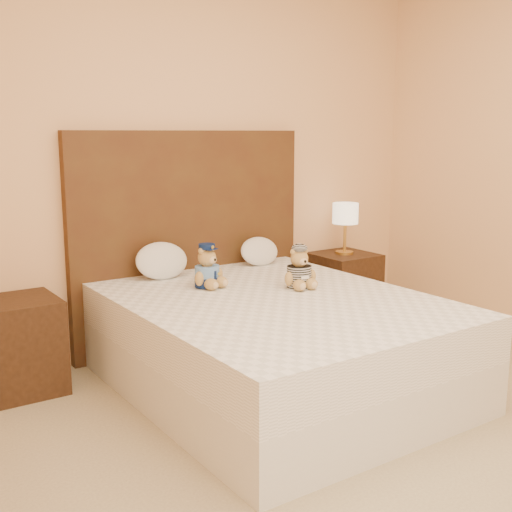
{
  "coord_description": "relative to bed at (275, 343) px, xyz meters",
  "views": [
    {
      "loc": [
        -2.11,
        -1.7,
        1.49
      ],
      "look_at": [
        0.04,
        1.45,
        0.75
      ],
      "focal_mm": 45.0,
      "sensor_mm": 36.0,
      "label": 1
    }
  ],
  "objects": [
    {
      "name": "lamp",
      "position": [
        1.25,
        0.8,
        0.57
      ],
      "size": [
        0.2,
        0.2,
        0.4
      ],
      "color": "gold",
      "rests_on": "nightstand_right"
    },
    {
      "name": "nightstand_left",
      "position": [
        -1.25,
        0.8,
        -0.0
      ],
      "size": [
        0.45,
        0.45,
        0.55
      ],
      "primitive_type": "cube",
      "color": "#3D2313",
      "rests_on": "ground"
    },
    {
      "name": "bed",
      "position": [
        0.0,
        0.0,
        0.0
      ],
      "size": [
        1.6,
        2.0,
        0.55
      ],
      "color": "white",
      "rests_on": "ground"
    },
    {
      "name": "teddy_prisoner",
      "position": [
        0.26,
        0.12,
        0.4
      ],
      "size": [
        0.25,
        0.24,
        0.25
      ],
      "primitive_type": null,
      "rotation": [
        0.0,
        0.0,
        -0.12
      ],
      "color": "#A98041",
      "rests_on": "bed"
    },
    {
      "name": "nightstand_right",
      "position": [
        1.25,
        0.8,
        -0.0
      ],
      "size": [
        0.45,
        0.45,
        0.55
      ],
      "primitive_type": "cube",
      "color": "#3D2313",
      "rests_on": "ground"
    },
    {
      "name": "room_walls",
      "position": [
        0.0,
        -0.74,
        1.53
      ],
      "size": [
        4.04,
        4.52,
        2.72
      ],
      "color": "#F5BD85",
      "rests_on": "ground"
    },
    {
      "name": "pillow_left",
      "position": [
        -0.31,
        0.83,
        0.4
      ],
      "size": [
        0.36,
        0.23,
        0.26
      ],
      "primitive_type": "ellipsoid",
      "color": "white",
      "rests_on": "bed"
    },
    {
      "name": "teddy_police",
      "position": [
        -0.19,
        0.45,
        0.41
      ],
      "size": [
        0.28,
        0.27,
        0.27
      ],
      "primitive_type": null,
      "rotation": [
        0.0,
        0.0,
        0.26
      ],
      "color": "#A98041",
      "rests_on": "bed"
    },
    {
      "name": "headboard",
      "position": [
        0.0,
        1.01,
        0.47
      ],
      "size": [
        1.75,
        0.08,
        1.5
      ],
      "primitive_type": "cube",
      "color": "#4D3317",
      "rests_on": "ground"
    },
    {
      "name": "pillow_right",
      "position": [
        0.46,
        0.83,
        0.38
      ],
      "size": [
        0.31,
        0.2,
        0.22
      ],
      "primitive_type": "ellipsoid",
      "color": "white",
      "rests_on": "bed"
    },
    {
      "name": "ground",
      "position": [
        0.0,
        -1.2,
        -0.28
      ],
      "size": [
        4.0,
        4.5,
        0.0
      ],
      "primitive_type": "cube",
      "color": "tan",
      "rests_on": "ground"
    }
  ]
}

